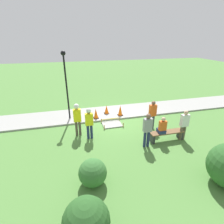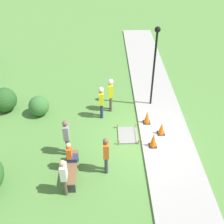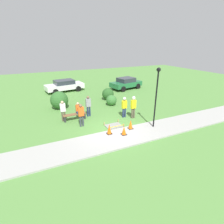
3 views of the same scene
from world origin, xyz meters
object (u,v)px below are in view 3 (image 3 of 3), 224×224
at_px(person_seated_on_bench, 78,109).
at_px(traffic_cone_sidewalk_edge, 131,124).
at_px(bystander_in_orange_shirt, 81,114).
at_px(bystander_in_gray_shirt, 63,110).
at_px(parked_car_green, 126,83).
at_px(worker_assistant, 133,105).
at_px(lamppost_near, 157,90).
at_px(worker_supervisor, 124,105).
at_px(traffic_cone_far_patch, 124,130).
at_px(bystander_in_white_shirt, 88,105).
at_px(parked_car_white, 64,85).
at_px(traffic_cone_near_patch, 109,129).
at_px(park_bench, 75,116).

bearing_deg(person_seated_on_bench, traffic_cone_sidewalk_edge, -50.45).
bearing_deg(person_seated_on_bench, bystander_in_orange_shirt, -95.96).
relative_size(bystander_in_gray_shirt, parked_car_green, 0.37).
relative_size(worker_assistant, lamppost_near, 0.44).
bearing_deg(worker_supervisor, traffic_cone_far_patch, -118.77).
height_order(traffic_cone_far_patch, bystander_in_white_shirt, bystander_in_white_shirt).
distance_m(person_seated_on_bench, worker_assistant, 4.41).
bearing_deg(parked_car_white, worker_assistant, -81.06).
bearing_deg(traffic_cone_far_patch, parked_car_green, 60.30).
bearing_deg(traffic_cone_near_patch, worker_assistant, 31.50).
height_order(worker_supervisor, bystander_in_gray_shirt, worker_supervisor).
distance_m(bystander_in_gray_shirt, parked_car_white, 9.44).
height_order(bystander_in_orange_shirt, bystander_in_white_shirt, bystander_in_white_shirt).
distance_m(traffic_cone_sidewalk_edge, parked_car_green, 11.98).
relative_size(park_bench, worker_supervisor, 1.03).
bearing_deg(parked_car_white, traffic_cone_near_patch, -96.03).
height_order(traffic_cone_far_patch, bystander_in_orange_shirt, bystander_in_orange_shirt).
relative_size(traffic_cone_near_patch, park_bench, 0.39).
xyz_separation_m(person_seated_on_bench, worker_assistant, (4.07, -1.69, 0.25)).
relative_size(traffic_cone_far_patch, park_bench, 0.34).
height_order(park_bench, parked_car_green, parked_car_green).
bearing_deg(parked_car_white, bystander_in_orange_shirt, -102.53).
distance_m(traffic_cone_far_patch, person_seated_on_bench, 4.47).
distance_m(worker_assistant, bystander_in_white_shirt, 3.69).
height_order(worker_assistant, bystander_in_gray_shirt, worker_assistant).
relative_size(park_bench, bystander_in_white_shirt, 1.02).
relative_size(traffic_cone_near_patch, parked_car_green, 0.16).
relative_size(park_bench, parked_car_white, 0.37).
xyz_separation_m(park_bench, worker_assistant, (4.42, -1.64, 0.75)).
relative_size(traffic_cone_near_patch, parked_car_white, 0.14).
distance_m(traffic_cone_near_patch, bystander_in_gray_shirt, 4.29).
xyz_separation_m(lamppost_near, parked_car_white, (-3.82, 13.19, -2.06)).
distance_m(traffic_cone_sidewalk_edge, parked_car_white, 12.95).
bearing_deg(lamppost_near, person_seated_on_bench, 139.46).
bearing_deg(traffic_cone_far_patch, park_bench, 120.71).
bearing_deg(traffic_cone_sidewalk_edge, park_bench, 133.25).
bearing_deg(traffic_cone_far_patch, worker_supervisor, 61.23).
xyz_separation_m(bystander_in_orange_shirt, bystander_in_white_shirt, (1.06, 1.63, 0.02)).
bearing_deg(lamppost_near, worker_supervisor, 110.54).
xyz_separation_m(worker_assistant, parked_car_white, (-3.40, 11.04, -0.36)).
distance_m(worker_supervisor, parked_car_green, 9.72).
distance_m(parked_car_white, parked_car_green, 7.99).
relative_size(park_bench, worker_assistant, 0.97).
relative_size(traffic_cone_sidewalk_edge, worker_assistant, 0.36).
distance_m(traffic_cone_near_patch, traffic_cone_far_patch, 0.97).
xyz_separation_m(traffic_cone_near_patch, parked_car_white, (-0.49, 12.83, 0.31)).
bearing_deg(bystander_in_white_shirt, park_bench, -167.99).
relative_size(bystander_in_gray_shirt, lamppost_near, 0.40).
height_order(traffic_cone_near_patch, bystander_in_white_shirt, bystander_in_white_shirt).
relative_size(bystander_in_orange_shirt, bystander_in_gray_shirt, 1.03).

